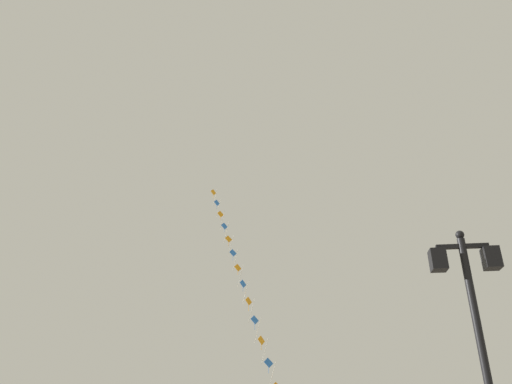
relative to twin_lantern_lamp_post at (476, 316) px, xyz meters
name	(u,v)px	position (x,y,z in m)	size (l,w,h in m)	color
twin_lantern_lamp_post	(476,316)	(0.00, 0.00, 0.00)	(1.23, 0.28, 5.13)	black
kite_train	(243,283)	(-6.85, 19.22, 6.17)	(6.54, 9.88, 18.28)	brown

